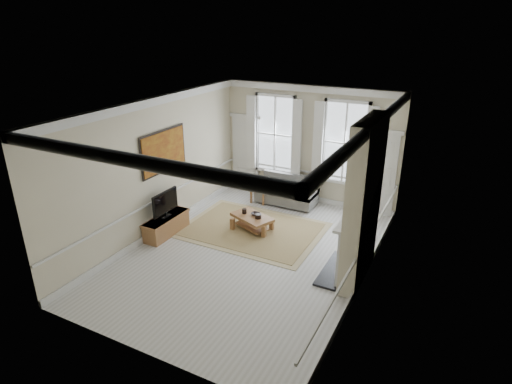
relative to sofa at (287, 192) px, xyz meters
The scene contains 23 objects.
floor 3.16m from the sofa, 82.36° to the right, with size 7.20×7.20×0.00m, color #B7B5AD.
ceiling 4.38m from the sofa, 82.36° to the right, with size 7.20×7.20×0.00m, color white.
back_wall 1.50m from the sofa, 49.65° to the left, with size 5.20×5.20×0.00m, color beige.
left_wall 4.03m from the sofa, 125.07° to the right, with size 7.20×7.20×0.00m, color beige.
right_wall 4.54m from the sofa, 45.86° to the right, with size 7.20×7.20×0.00m, color beige.
window_left 1.73m from the sofa, 145.15° to the left, with size 1.26×0.20×2.20m, color #B2BCC6, non-canonical shape.
window_right 2.18m from the sofa, 16.73° to the left, with size 1.26×0.20×2.20m, color #B2BCC6, non-canonical shape.
door_left 1.87m from the sofa, 164.57° to the left, with size 0.90×0.08×2.30m, color silver.
door_right 2.63m from the sofa, 10.36° to the left, with size 0.90×0.08×2.30m, color silver.
painting 3.92m from the sofa, 127.34° to the right, with size 0.05×1.66×1.06m, color #A6791C.
chimney_breast 4.29m from the sofa, 45.67° to the right, with size 0.35×1.70×3.38m, color beige.
hearth 3.80m from the sofa, 50.28° to the right, with size 0.55×1.50×0.05m, color black.
fireplace 3.93m from the sofa, 48.03° to the right, with size 0.21×1.45×1.33m.
mirror 4.27m from the sofa, 47.92° to the right, with size 0.06×1.26×1.06m, color gold.
sofa is the anchor object (origin of this frame).
side_table 0.81m from the sofa, 159.27° to the right, with size 0.55×0.55×0.59m.
rug 2.05m from the sofa, 93.17° to the right, with size 3.50×2.60×0.02m, color #947D4C.
coffee_table 2.03m from the sofa, 93.17° to the right, with size 1.22×0.97×0.40m.
ceramic_pot_a 2.01m from the sofa, 100.40° to the right, with size 0.12×0.12×0.12m, color black.
ceramic_pot_b 2.08m from the sofa, 87.58° to the right, with size 0.16×0.16×0.11m, color black.
bowl 1.93m from the sofa, 91.85° to the right, with size 0.22×0.22×0.05m, color black.
tv_stand 3.74m from the sofa, 120.95° to the right, with size 0.43×1.35×0.48m, color brown.
tv 3.76m from the sofa, 120.65° to the right, with size 0.08×0.90×0.68m.
Camera 1 is at (4.08, -7.63, 5.07)m, focal length 30.00 mm.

